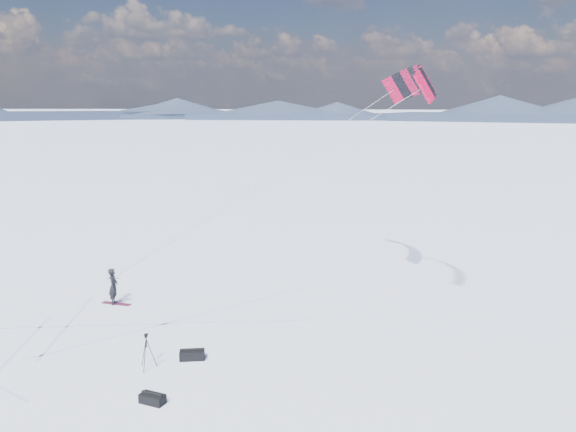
% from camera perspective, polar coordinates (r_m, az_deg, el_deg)
% --- Properties ---
extents(ground, '(1800.00, 1800.00, 0.00)m').
position_cam_1_polar(ground, '(21.61, -16.57, -13.18)').
color(ground, white).
extents(horizon_hills, '(704.47, 706.88, 8.00)m').
position_cam_1_polar(horizon_hills, '(20.55, -17.05, -5.29)').
color(horizon_hills, '#1F2E3F').
rests_on(horizon_hills, ground).
extents(snow_tracks, '(13.93, 10.25, 0.01)m').
position_cam_1_polar(snow_tracks, '(22.07, -20.32, -12.88)').
color(snow_tracks, '#A4B5D3').
rests_on(snow_tracks, ground).
extents(snowkiter, '(0.57, 0.69, 1.64)m').
position_cam_1_polar(snowkiter, '(26.59, -17.21, -8.51)').
color(snowkiter, black).
rests_on(snowkiter, ground).
extents(snowboard, '(1.38, 0.32, 0.04)m').
position_cam_1_polar(snowboard, '(26.52, -17.04, -8.51)').
color(snowboard, maroon).
rests_on(snowboard, ground).
extents(tripod, '(0.59, 0.53, 1.24)m').
position_cam_1_polar(tripod, '(19.92, -14.18, -12.69)').
color(tripod, black).
rests_on(tripod, ground).
extents(gear_bag_a, '(0.95, 0.67, 0.39)m').
position_cam_1_polar(gear_bag_a, '(20.50, -9.72, -13.71)').
color(gear_bag_a, black).
rests_on(gear_bag_a, ground).
extents(gear_bag_b, '(0.82, 0.49, 0.35)m').
position_cam_1_polar(gear_bag_b, '(18.07, -13.61, -17.57)').
color(gear_bag_b, black).
rests_on(gear_bag_b, ground).
extents(power_kite, '(13.86, 6.59, 9.25)m').
position_cam_1_polar(power_kite, '(25.52, 12.61, 12.87)').
color(power_kite, '#B60932').
rests_on(power_kite, ground).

